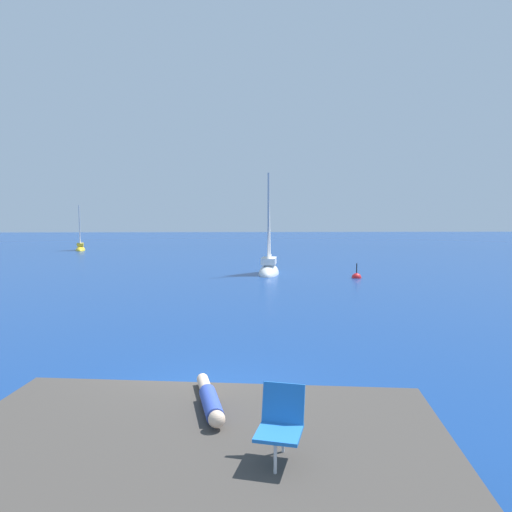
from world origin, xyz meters
TOP-DOWN VIEW (x-y plane):
  - ground_plane at (0.00, 0.00)m, footprint 160.00×160.00m
  - shore_ledge at (0.10, -3.84)m, footprint 6.59×4.40m
  - boulder_seaward at (-2.58, -2.13)m, footprint 1.72×1.77m
  - boulder_inland at (0.73, -2.07)m, footprint 1.24×1.23m
  - sailboat_near at (2.49, 19.88)m, footprint 1.72×3.71m
  - sailboat_far at (-14.96, 38.44)m, footprint 1.53×2.70m
  - person_sunbather at (0.20, -3.01)m, footprint 0.50×1.75m
  - beach_chair at (1.07, -4.41)m, footprint 0.62×0.70m
  - marker_buoy at (7.45, 17.88)m, footprint 0.56×0.56m

SIDE VIEW (x-z plane):
  - ground_plane at x=0.00m, z-range 0.00..0.00m
  - boulder_seaward at x=-2.58m, z-range -0.49..0.49m
  - boulder_inland at x=0.73m, z-range -0.36..0.36m
  - marker_buoy at x=7.45m, z-range -0.56..0.57m
  - sailboat_far at x=-14.96m, z-range -2.17..2.70m
  - sailboat_near at x=2.49m, z-range -3.01..3.74m
  - shore_ledge at x=0.10m, z-range 0.00..1.10m
  - person_sunbather at x=0.20m, z-range 1.09..1.34m
  - beach_chair at x=1.07m, z-range 1.14..1.94m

